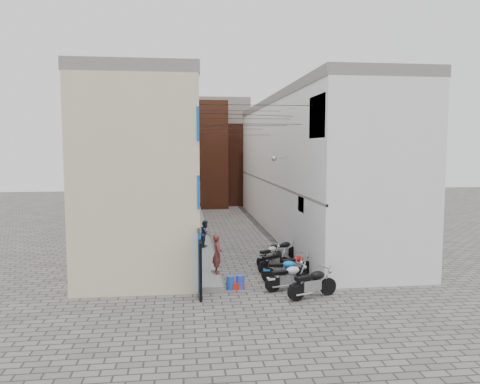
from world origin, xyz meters
name	(u,v)px	position (x,y,z in m)	size (l,w,h in m)	color
ground	(264,292)	(0.00, 0.00, 0.00)	(90.00, 90.00, 0.00)	#54514F
plinth	(200,231)	(-2.05, 13.00, 0.12)	(0.90, 26.00, 0.25)	slate
building_left	(154,166)	(-4.98, 12.95, 4.50)	(5.10, 27.00, 9.00)	beige
building_right	(304,165)	(5.00, 13.00, 4.51)	(5.94, 26.00, 9.00)	white
building_far_brick_left	(195,155)	(-2.00, 28.00, 5.00)	(6.00, 6.00, 10.00)	brown
building_far_brick_right	(243,164)	(3.00, 30.00, 4.00)	(5.00, 6.00, 8.00)	brown
building_far_concrete	(212,149)	(0.00, 34.00, 5.50)	(8.00, 5.00, 11.00)	slate
far_shopfront	(218,196)	(0.00, 25.20, 1.20)	(2.00, 0.30, 2.40)	black
overhead_wires	(240,121)	(0.00, 7.64, 7.12)	(5.80, 13.02, 1.32)	black
motorcycle_a	(312,282)	(1.71, -1.00, 0.63)	(0.68, 2.17, 1.25)	black
motorcycle_b	(288,276)	(1.00, 0.07, 0.58)	(0.63, 2.00, 1.16)	silver
motorcycle_c	(284,269)	(1.08, 1.20, 0.56)	(0.61, 1.94, 1.12)	blue
motorcycle_d	(295,264)	(1.78, 2.18, 0.53)	(0.58, 1.84, 1.07)	#9C0B0F
motorcycle_e	(274,260)	(0.98, 2.98, 0.54)	(0.59, 1.86, 1.07)	black
motorcycle_f	(270,254)	(1.01, 4.18, 0.54)	(0.59, 1.86, 1.08)	#ADACB0
motorcycle_g	(282,249)	(1.88, 5.23, 0.54)	(0.59, 1.87, 1.09)	black
person_a	(217,254)	(-1.70, 2.02, 1.11)	(0.63, 0.41, 1.73)	maroon
person_b	(205,234)	(-1.95, 7.51, 0.99)	(0.72, 0.56, 1.48)	#2F3546
water_jug_near	(240,282)	(-0.88, 0.50, 0.27)	(0.35, 0.35, 0.55)	blue
water_jug_far	(230,283)	(-1.28, 0.50, 0.26)	(0.34, 0.34, 0.53)	#2449B5
red_crate	(238,285)	(-0.97, 0.50, 0.14)	(0.43, 0.32, 0.27)	red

